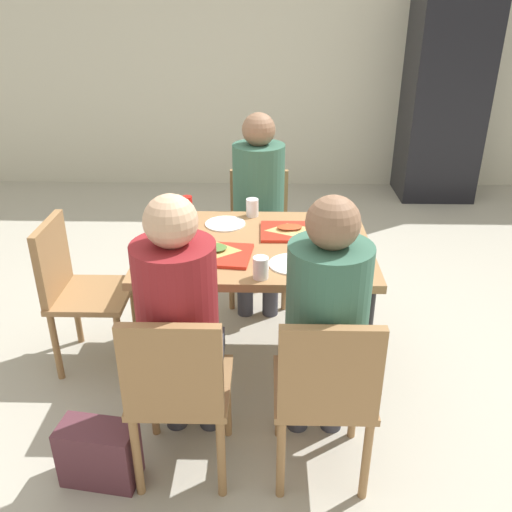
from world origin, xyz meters
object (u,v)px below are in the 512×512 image
at_px(person_far_side, 258,198).
at_px(drink_fridge, 444,99).
at_px(pizza_slice_a, 212,249).
at_px(chair_left_end, 75,284).
at_px(pizza_slice_b, 290,228).
at_px(plastic_cup_a, 252,208).
at_px(paper_plate_near_edge, 292,264).
at_px(handbag, 99,453).
at_px(chair_near_right, 325,389).
at_px(condiment_bottle, 188,210).
at_px(chair_near_left, 178,387).
at_px(foil_bundle, 158,235).
at_px(tray_red_near, 213,254).
at_px(paper_plate_center, 225,224).
at_px(person_in_red, 179,315).
at_px(person_in_brown_jacket, 326,316).
at_px(soda_can, 354,231).
at_px(chair_far_side, 259,225).
at_px(tray_red_far, 295,232).
at_px(main_table, 256,259).
at_px(plastic_cup_b, 261,268).

distance_m(person_far_side, drink_fridge, 2.78).
bearing_deg(pizza_slice_a, chair_left_end, 170.67).
relative_size(pizza_slice_b, plastic_cup_a, 2.05).
xyz_separation_m(paper_plate_near_edge, handbag, (-0.81, -0.60, -0.60)).
distance_m(pizza_slice_a, drink_fridge, 3.55).
height_order(chair_near_right, condiment_bottle, condiment_bottle).
height_order(chair_near_left, foil_bundle, same).
relative_size(tray_red_near, pizza_slice_b, 1.76).
bearing_deg(paper_plate_center, person_in_red, -97.18).
relative_size(chair_near_left, chair_near_right, 1.00).
height_order(person_in_red, person_far_side, same).
distance_m(chair_near_right, person_far_side, 1.55).
bearing_deg(person_in_red, tray_red_near, 80.65).
xyz_separation_m(person_in_red, person_in_brown_jacket, (0.58, 0.00, 0.00)).
relative_size(person_far_side, pizza_slice_b, 6.09).
bearing_deg(chair_near_right, person_in_red, 166.40).
relative_size(chair_near_left, soda_can, 6.84).
relative_size(chair_left_end, plastic_cup_a, 8.35).
bearing_deg(condiment_bottle, paper_plate_near_edge, -41.06).
bearing_deg(pizza_slice_b, paper_plate_center, 163.91).
height_order(person_in_brown_jacket, handbag, person_in_brown_jacket).
height_order(person_in_brown_jacket, pizza_slice_b, person_in_brown_jacket).
xyz_separation_m(paper_plate_center, plastic_cup_a, (0.14, 0.13, 0.05)).
relative_size(chair_far_side, paper_plate_near_edge, 3.79).
xyz_separation_m(person_in_brown_jacket, drink_fridge, (1.44, 3.53, 0.22)).
relative_size(tray_red_near, condiment_bottle, 2.25).
relative_size(chair_near_left, pizza_slice_b, 4.08).
bearing_deg(plastic_cup_a, tray_red_far, -45.97).
bearing_deg(drink_fridge, paper_plate_near_edge, -116.72).
xyz_separation_m(chair_near_right, handbag, (-0.93, -0.02, -0.35)).
bearing_deg(paper_plate_near_edge, drink_fridge, 63.28).
relative_size(tray_red_far, condiment_bottle, 2.25).
bearing_deg(person_in_brown_jacket, chair_near_left, -166.40).
relative_size(main_table, pizza_slice_b, 5.66).
height_order(person_in_red, pizza_slice_a, person_in_red).
bearing_deg(chair_near_right, chair_far_side, 100.01).
bearing_deg(soda_can, person_in_red, -138.08).
relative_size(person_in_red, pizza_slice_a, 5.97).
xyz_separation_m(pizza_slice_a, plastic_cup_a, (0.18, 0.49, 0.03)).
bearing_deg(person_in_red, chair_near_right, -13.60).
distance_m(person_in_red, drink_fridge, 4.07).
bearing_deg(plastic_cup_b, pizza_slice_a, 134.15).
relative_size(tray_red_far, pizza_slice_a, 1.73).
xyz_separation_m(tray_red_near, paper_plate_near_edge, (0.38, -0.09, -0.00)).
bearing_deg(pizza_slice_a, person_in_brown_jacket, -48.07).
xyz_separation_m(paper_plate_near_edge, condiment_bottle, (-0.55, 0.48, 0.08)).
bearing_deg(foil_bundle, plastic_cup_a, 40.24).
height_order(tray_red_near, pizza_slice_b, pizza_slice_b).
bearing_deg(chair_near_left, drink_fridge, 61.19).
distance_m(paper_plate_center, plastic_cup_a, 0.20).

